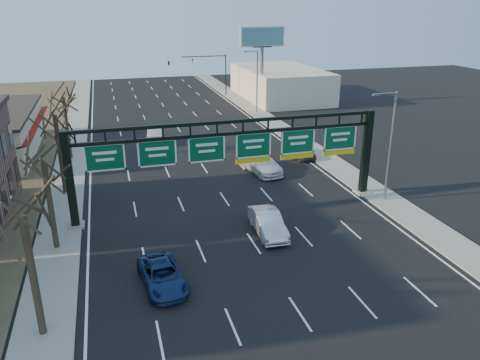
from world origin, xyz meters
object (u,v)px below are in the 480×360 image
object	(u,v)px
car_blue_suv	(162,276)
car_silver_sedan	(268,223)
sign_gantry	(232,153)
car_white_wagon	(261,164)

from	to	relation	value
car_blue_suv	car_silver_sedan	xyz separation A→B (m)	(7.97, 4.49, 0.14)
sign_gantry	car_blue_suv	xyz separation A→B (m)	(-6.74, -9.37, -3.96)
sign_gantry	car_white_wagon	bearing A→B (deg)	56.89
car_white_wagon	car_silver_sedan	bearing A→B (deg)	-117.08
sign_gantry	car_silver_sedan	xyz separation A→B (m)	(1.23, -4.88, -3.82)
car_silver_sedan	car_blue_suv	bearing A→B (deg)	-148.37
car_blue_suv	sign_gantry	bearing A→B (deg)	47.94
car_silver_sedan	car_white_wagon	distance (m)	12.87
sign_gantry	car_white_wagon	world-z (taller)	sign_gantry
car_blue_suv	car_silver_sedan	distance (m)	9.15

